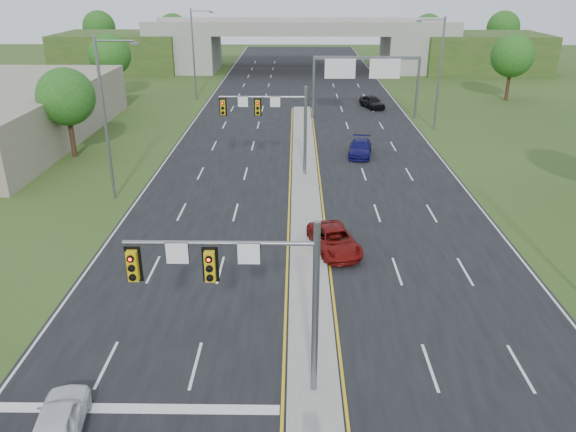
% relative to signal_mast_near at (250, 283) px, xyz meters
% --- Properties ---
extents(ground, '(240.00, 240.00, 0.00)m').
position_rel_signal_mast_near_xyz_m(ground, '(2.26, 0.07, -4.73)').
color(ground, '#2E491A').
rests_on(ground, ground).
extents(road, '(24.00, 160.00, 0.02)m').
position_rel_signal_mast_near_xyz_m(road, '(2.26, 35.07, -4.72)').
color(road, black).
rests_on(road, ground).
extents(median, '(2.00, 54.00, 0.16)m').
position_rel_signal_mast_near_xyz_m(median, '(2.26, 23.07, -4.63)').
color(median, gray).
rests_on(median, road).
extents(lane_markings, '(23.72, 160.00, 0.01)m').
position_rel_signal_mast_near_xyz_m(lane_markings, '(1.66, 28.99, -4.70)').
color(lane_markings, gold).
rests_on(lane_markings, road).
extents(signal_mast_near, '(6.62, 0.60, 7.00)m').
position_rel_signal_mast_near_xyz_m(signal_mast_near, '(0.00, 0.00, 0.00)').
color(signal_mast_near, slate).
rests_on(signal_mast_near, ground).
extents(signal_mast_far, '(6.62, 0.60, 7.00)m').
position_rel_signal_mast_near_xyz_m(signal_mast_far, '(0.00, 25.00, 0.00)').
color(signal_mast_far, slate).
rests_on(signal_mast_far, ground).
extents(sign_gantry, '(11.58, 0.44, 6.67)m').
position_rel_signal_mast_near_xyz_m(sign_gantry, '(8.95, 44.99, 0.51)').
color(sign_gantry, slate).
rests_on(sign_gantry, ground).
extents(overpass, '(80.00, 14.00, 8.10)m').
position_rel_signal_mast_near_xyz_m(overpass, '(2.26, 80.07, -1.17)').
color(overpass, gray).
rests_on(overpass, ground).
extents(lightpole_l_mid, '(2.85, 0.25, 11.00)m').
position_rel_signal_mast_near_xyz_m(lightpole_l_mid, '(-11.03, 20.07, 1.38)').
color(lightpole_l_mid, slate).
rests_on(lightpole_l_mid, ground).
extents(lightpole_l_far, '(2.85, 0.25, 11.00)m').
position_rel_signal_mast_near_xyz_m(lightpole_l_far, '(-11.03, 55.07, 1.38)').
color(lightpole_l_far, slate).
rests_on(lightpole_l_far, ground).
extents(lightpole_r_far, '(2.85, 0.25, 11.00)m').
position_rel_signal_mast_near_xyz_m(lightpole_r_far, '(15.56, 40.07, 1.38)').
color(lightpole_r_far, slate).
rests_on(lightpole_r_far, ground).
extents(tree_l_near, '(4.80, 4.80, 7.60)m').
position_rel_signal_mast_near_xyz_m(tree_l_near, '(-17.74, 30.07, 0.45)').
color(tree_l_near, '#382316').
rests_on(tree_l_near, ground).
extents(tree_l_mid, '(5.20, 5.20, 8.12)m').
position_rel_signal_mast_near_xyz_m(tree_l_mid, '(-21.74, 55.07, 0.78)').
color(tree_l_mid, '#382316').
rests_on(tree_l_mid, ground).
extents(tree_r_mid, '(5.20, 5.20, 8.12)m').
position_rel_signal_mast_near_xyz_m(tree_r_mid, '(28.26, 55.07, 0.78)').
color(tree_r_mid, '#382316').
rests_on(tree_r_mid, ground).
extents(tree_back_a, '(6.00, 6.00, 8.85)m').
position_rel_signal_mast_near_xyz_m(tree_back_a, '(-35.74, 94.07, 1.11)').
color(tree_back_a, '#382316').
rests_on(tree_back_a, ground).
extents(tree_back_b, '(5.60, 5.60, 8.32)m').
position_rel_signal_mast_near_xyz_m(tree_back_b, '(-21.74, 94.07, 0.78)').
color(tree_back_b, '#382316').
rests_on(tree_back_b, ground).
extents(tree_back_c, '(5.60, 5.60, 8.32)m').
position_rel_signal_mast_near_xyz_m(tree_back_c, '(26.26, 94.07, 0.78)').
color(tree_back_c, '#382316').
rests_on(tree_back_c, ground).
extents(tree_back_d, '(6.00, 6.00, 8.85)m').
position_rel_signal_mast_near_xyz_m(tree_back_d, '(40.26, 94.07, 1.11)').
color(tree_back_d, '#382316').
rests_on(tree_back_d, ground).
extents(car_white, '(2.11, 4.05, 1.32)m').
position_rel_signal_mast_near_xyz_m(car_white, '(-6.37, -2.26, -4.05)').
color(car_white, silver).
rests_on(car_white, road).
extents(car_far_a, '(3.29, 5.13, 1.32)m').
position_rel_signal_mast_near_xyz_m(car_far_a, '(3.76, 11.96, -4.05)').
color(car_far_a, maroon).
rests_on(car_far_a, road).
extents(car_far_b, '(2.55, 4.81, 1.33)m').
position_rel_signal_mast_near_xyz_m(car_far_b, '(7.19, 30.70, -4.04)').
color(car_far_b, '#0F0D51').
rests_on(car_far_b, road).
extents(car_far_c, '(3.05, 4.60, 1.45)m').
position_rel_signal_mast_near_xyz_m(car_far_c, '(10.63, 50.25, -3.98)').
color(car_far_c, black).
rests_on(car_far_c, road).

